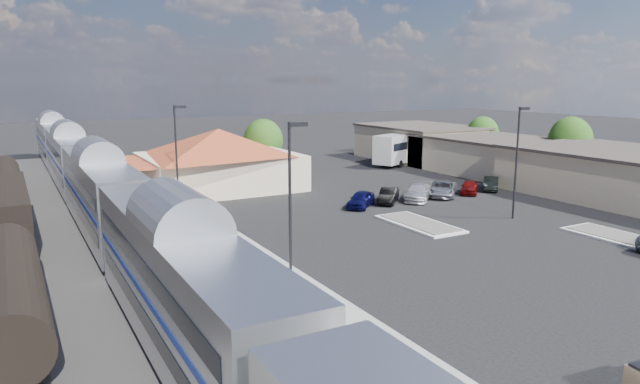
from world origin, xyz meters
TOP-DOWN VIEW (x-y plane):
  - ground at (0.00, 0.00)m, footprint 280.00×280.00m
  - railbed at (-21.00, 8.00)m, footprint 16.00×100.00m
  - platform at (-12.00, 6.00)m, footprint 5.50×92.00m
  - passenger_train at (-18.00, 10.51)m, footprint 3.00×104.00m
  - freight_cars at (-24.00, 11.38)m, footprint 2.80×46.00m
  - station_depot at (-4.56, 24.00)m, footprint 18.35×12.24m
  - buildings_east at (28.00, 14.28)m, footprint 14.40×51.40m
  - traffic_island_south at (4.00, 2.00)m, footprint 3.30×7.50m
  - traffic_island_north at (14.00, -8.00)m, footprint 3.30×7.50m
  - lamp_plat_s at (-10.90, -6.00)m, footprint 1.08×0.25m
  - lamp_plat_n at (-10.90, 16.00)m, footprint 1.08×0.25m
  - lamp_lot at (12.10, 0.00)m, footprint 1.08×0.25m
  - tree_east_b at (34.00, 12.00)m, footprint 4.94×4.94m
  - tree_east_c at (34.00, 26.00)m, footprint 4.41×4.41m
  - tree_depot at (3.00, 30.00)m, footprint 4.71×4.71m
  - coach_bus at (23.50, 29.39)m, footprint 12.80×7.94m
  - person_a at (-12.07, -1.81)m, footprint 0.56×0.75m
  - person_b at (-12.72, 9.60)m, footprint 0.68×0.85m
  - parked_car_a at (3.44, 9.47)m, footprint 4.30×4.00m
  - parked_car_b at (6.64, 9.77)m, footprint 3.95×4.00m
  - parked_car_c at (9.84, 9.47)m, footprint 5.26×5.07m
  - parked_car_d at (13.04, 9.77)m, footprint 5.47×5.41m
  - parked_car_e at (16.24, 9.47)m, footprint 3.92×3.81m
  - parked_car_f at (19.44, 9.77)m, footprint 3.94×3.84m

SIDE VIEW (x-z plane):
  - ground at x=0.00m, z-range 0.00..0.00m
  - railbed at x=-21.00m, z-range 0.00..0.12m
  - platform at x=-12.00m, z-range 0.00..0.18m
  - traffic_island_south at x=4.00m, z-range 0.00..0.21m
  - traffic_island_north at x=14.00m, z-range 0.00..0.21m
  - parked_car_e at x=16.24m, z-range 0.00..1.33m
  - parked_car_f at x=19.44m, z-range 0.00..1.35m
  - parked_car_b at x=6.64m, z-range 0.00..1.37m
  - parked_car_a at x=3.44m, z-range 0.00..1.43m
  - parked_car_d at x=13.04m, z-range 0.00..1.46m
  - parked_car_c at x=9.84m, z-range 0.00..1.51m
  - person_b at x=-12.72m, z-range 0.18..1.87m
  - person_a at x=-12.07m, z-range 0.18..2.03m
  - freight_cars at x=-24.00m, z-range -0.07..3.93m
  - buildings_east at x=28.00m, z-range -0.13..4.67m
  - coach_bus at x=23.50m, z-range 0.31..4.43m
  - passenger_train at x=-18.00m, z-range 0.09..5.64m
  - station_depot at x=-4.56m, z-range 0.03..6.23m
  - tree_east_c at x=34.00m, z-range 0.66..6.87m
  - tree_depot at x=3.00m, z-range 0.71..7.34m
  - tree_east_b at x=34.00m, z-range 0.74..7.70m
  - lamp_plat_s at x=-10.90m, z-range 0.84..9.84m
  - lamp_plat_n at x=-10.90m, z-range 0.84..9.84m
  - lamp_lot at x=12.10m, z-range 0.84..9.84m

